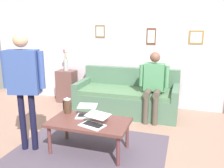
% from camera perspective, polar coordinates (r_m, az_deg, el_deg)
% --- Properties ---
extents(ground_plane, '(7.68, 7.68, 0.00)m').
position_cam_1_polar(ground_plane, '(3.54, -2.92, -15.67)').
color(ground_plane, '#977263').
extents(area_rug, '(2.14, 1.81, 0.01)m').
position_cam_1_polar(area_rug, '(3.45, -6.09, -16.49)').
color(area_rug, '#4F4352').
rests_on(area_rug, ground_plane).
extents(back_wall, '(7.04, 0.11, 2.70)m').
position_cam_1_polar(back_wall, '(5.21, 5.34, 9.53)').
color(back_wall, silver).
rests_on(back_wall, ground_plane).
extents(couch, '(2.05, 0.88, 0.88)m').
position_cam_1_polar(couch, '(4.86, 3.68, -3.34)').
color(couch, '#4B6D55').
rests_on(couch, ground_plane).
extents(coffee_table, '(1.12, 0.62, 0.46)m').
position_cam_1_polar(coffee_table, '(3.35, -5.59, -9.74)').
color(coffee_table, brown).
rests_on(coffee_table, ground_plane).
extents(laptop_left, '(0.35, 0.40, 0.13)m').
position_cam_1_polar(laptop_left, '(3.52, -6.19, -6.88)').
color(laptop_left, silver).
rests_on(laptop_left, coffee_table).
extents(laptop_center, '(0.41, 0.41, 0.13)m').
position_cam_1_polar(laptop_center, '(3.20, -4.36, -9.11)').
color(laptop_center, silver).
rests_on(laptop_center, coffee_table).
extents(french_press, '(0.13, 0.11, 0.25)m').
position_cam_1_polar(french_press, '(3.64, -10.80, -5.22)').
color(french_press, '#4C3323').
rests_on(french_press, coffee_table).
extents(side_shelf, '(0.42, 0.32, 0.75)m').
position_cam_1_polar(side_shelf, '(5.60, -10.91, -0.52)').
color(side_shelf, brown).
rests_on(side_shelf, ground_plane).
extents(flower_vase, '(0.11, 0.11, 0.49)m').
position_cam_1_polar(flower_vase, '(5.49, -11.18, 4.98)').
color(flower_vase, '#9DA4A2').
rests_on(flower_vase, side_shelf).
extents(person_standing, '(0.58, 0.28, 1.67)m').
position_cam_1_polar(person_standing, '(3.39, -20.64, 1.47)').
color(person_standing, black).
rests_on(person_standing, ground_plane).
extents(person_seated, '(0.55, 0.51, 1.28)m').
position_cam_1_polar(person_seated, '(4.44, 10.04, 0.45)').
color(person_seated, '#4E463A').
rests_on(person_seated, ground_plane).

